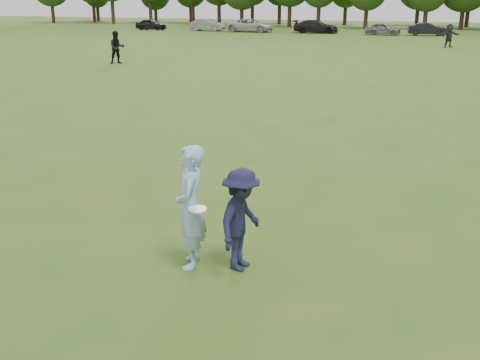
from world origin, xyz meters
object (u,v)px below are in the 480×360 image
(defender, at_px, (241,220))
(car_e, at_px, (383,29))
(player_far_d, at_px, (449,36))
(car_a, at_px, (151,24))
(car_c, at_px, (251,25))
(thrower, at_px, (190,207))
(car_d, at_px, (316,27))
(car_b, at_px, (207,25))
(player_far_a, at_px, (117,47))
(car_f, at_px, (427,29))

(defender, xyz_separation_m, car_e, (-5.92, 58.72, -0.12))
(player_far_d, distance_m, car_e, 16.46)
(car_a, xyz_separation_m, car_e, (29.60, -0.11, -0.01))
(car_a, bearing_deg, car_c, -88.35)
(thrower, height_order, car_a, thrower)
(car_a, height_order, car_c, car_c)
(thrower, height_order, car_c, thrower)
(car_d, distance_m, car_e, 7.89)
(defender, bearing_deg, car_b, 30.07)
(defender, distance_m, car_a, 68.72)
(thrower, height_order, defender, thrower)
(thrower, height_order, car_b, thrower)
(car_b, relative_size, car_c, 0.79)
(thrower, distance_m, car_c, 62.84)
(player_far_a, xyz_separation_m, player_far_d, (19.01, 20.58, -0.04))
(player_far_a, height_order, car_d, player_far_a)
(thrower, relative_size, car_b, 0.43)
(player_far_a, xyz_separation_m, car_b, (-10.11, 35.75, -0.26))
(player_far_a, height_order, car_e, player_far_a)
(thrower, xyz_separation_m, defender, (0.74, 0.19, -0.16))
(thrower, relative_size, player_far_a, 0.96)
(defender, relative_size, car_f, 0.38)
(car_a, relative_size, car_c, 0.71)
(car_c, bearing_deg, player_far_d, -124.98)
(player_far_a, distance_m, car_c, 35.85)
(defender, bearing_deg, car_c, 25.29)
(car_f, bearing_deg, defender, 175.15)
(defender, xyz_separation_m, car_f, (-1.23, 59.58, -0.11))
(car_a, height_order, car_e, car_a)
(car_d, bearing_deg, car_b, 86.41)
(thrower, bearing_deg, car_c, 179.60)
(car_c, bearing_deg, player_far_a, -175.32)
(thrower, xyz_separation_m, player_far_d, (2.25, 44.21, 0.01))
(thrower, xyz_separation_m, car_c, (-21.01, 59.23, -0.18))
(defender, distance_m, player_far_d, 44.05)
(defender, height_order, car_c, defender)
(thrower, bearing_deg, player_far_a, -164.59)
(player_far_a, distance_m, car_e, 37.13)
(car_a, xyz_separation_m, car_f, (34.29, 0.75, 0.00))
(player_far_a, xyz_separation_m, car_d, (3.74, 36.10, -0.24))
(car_e, height_order, car_f, car_f)
(player_far_d, distance_m, car_b, 32.83)
(player_far_a, bearing_deg, car_d, 40.03)
(defender, relative_size, player_far_d, 0.83)
(car_d, bearing_deg, player_far_d, -140.48)
(thrower, distance_m, car_b, 65.18)
(car_a, bearing_deg, car_d, -87.35)
(car_a, distance_m, car_b, 7.91)
(car_f, bearing_deg, car_b, 84.81)
(player_far_a, bearing_deg, car_a, 72.91)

